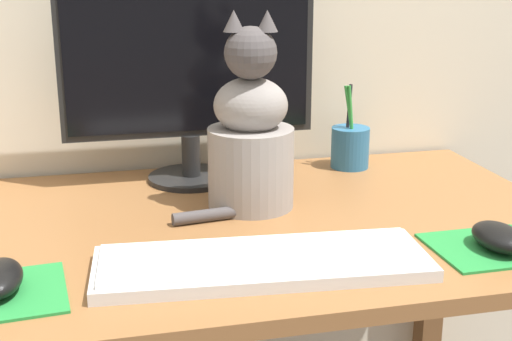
# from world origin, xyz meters

# --- Properties ---
(desk) EXTENTS (1.19, 0.68, 0.72)m
(desk) POSITION_xyz_m (0.00, 0.00, 0.61)
(desk) COLOR brown
(desk) RESTS_ON ground_plane
(monitor) EXTENTS (0.48, 0.17, 0.37)m
(monitor) POSITION_xyz_m (-0.01, 0.24, 0.92)
(monitor) COLOR black
(monitor) RESTS_ON desk
(keyboard) EXTENTS (0.48, 0.19, 0.02)m
(keyboard) POSITION_xyz_m (0.02, -0.20, 0.73)
(keyboard) COLOR silver
(keyboard) RESTS_ON desk
(mousepad_right) EXTENTS (0.17, 0.15, 0.00)m
(mousepad_right) POSITION_xyz_m (0.37, -0.20, 0.72)
(mousepad_right) COLOR #238438
(mousepad_right) RESTS_ON desk
(computer_mouse_right) EXTENTS (0.07, 0.10, 0.04)m
(computer_mouse_right) POSITION_xyz_m (0.38, -0.21, 0.74)
(computer_mouse_right) COLOR black
(computer_mouse_right) RESTS_ON mousepad_right
(cat) EXTENTS (0.24, 0.18, 0.34)m
(cat) POSITION_xyz_m (0.06, 0.07, 0.84)
(cat) COLOR gray
(cat) RESTS_ON desk
(pen_cup) EXTENTS (0.08, 0.08, 0.17)m
(pen_cup) POSITION_xyz_m (0.32, 0.26, 0.76)
(pen_cup) COLOR #286089
(pen_cup) RESTS_ON desk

